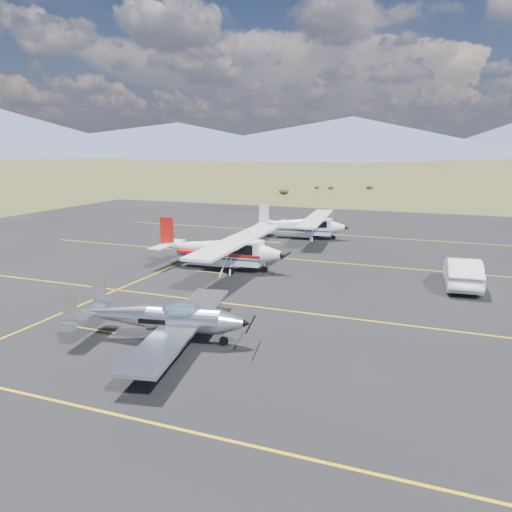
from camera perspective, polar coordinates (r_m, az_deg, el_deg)
The scene contains 6 objects.
ground at distance 24.05m, azimuth -6.91°, elevation -6.58°, with size 1600.00×1600.00×0.00m, color #383D1C.
apron at distance 30.12m, azimuth -0.62°, elevation -2.59°, with size 72.00×72.00×0.02m, color black.
aircraft_low_wing at distance 20.60m, azimuth -10.39°, elevation -7.00°, with size 7.11×9.80×2.12m.
aircraft_cessna at distance 32.18m, azimuth -4.04°, elevation 0.95°, with size 7.56×12.64×3.20m.
aircraft_plain at distance 43.30m, azimuth 5.38°, elevation 3.68°, with size 6.85×11.36×2.87m.
sedan at distance 30.42m, azimuth 22.53°, elevation -1.74°, with size 1.79×5.12×1.69m, color white.
Camera 1 is at (10.89, -19.99, 7.77)m, focal length 35.00 mm.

